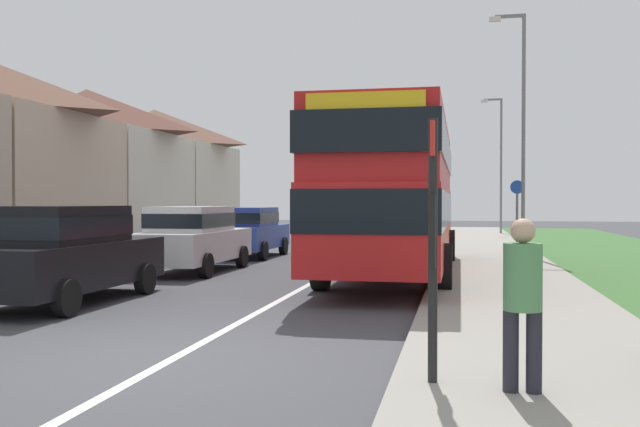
{
  "coord_description": "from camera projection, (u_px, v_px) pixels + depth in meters",
  "views": [
    {
      "loc": [
        3.25,
        -7.26,
        1.82
      ],
      "look_at": [
        0.68,
        5.28,
        1.6
      ],
      "focal_mm": 38.48,
      "sensor_mm": 36.0,
      "label": 1
    }
  ],
  "objects": [
    {
      "name": "street_lamp_far",
      "position": [
        499.0,
        157.0,
        37.21
      ],
      "size": [
        1.14,
        0.2,
        7.44
      ],
      "color": "slate",
      "rests_on": "ground_plane"
    },
    {
      "name": "house_terrace_far_side",
      "position": [
        40.0,
        162.0,
        27.01
      ],
      "size": [
        7.46,
        27.28,
        6.81
      ],
      "color": "tan",
      "rests_on": "ground_plane"
    },
    {
      "name": "street_lamp_mid",
      "position": [
        520.0,
        119.0,
        21.8
      ],
      "size": [
        1.14,
        0.2,
        7.79
      ],
      "color": "slate",
      "rests_on": "ground_plane"
    },
    {
      "name": "pavement_near_side",
      "position": [
        512.0,
        296.0,
        12.83
      ],
      "size": [
        3.2,
        68.0,
        0.12
      ],
      "primitive_type": "cube",
      "color": "gray",
      "rests_on": "ground_plane"
    },
    {
      "name": "parked_car_white",
      "position": [
        193.0,
        236.0,
        17.71
      ],
      "size": [
        1.89,
        4.41,
        1.7
      ],
      "color": "silver",
      "rests_on": "ground_plane"
    },
    {
      "name": "double_decker_bus",
      "position": [
        396.0,
        189.0,
        16.82
      ],
      "size": [
        2.8,
        11.31,
        3.7
      ],
      "color": "red",
      "rests_on": "ground_plane"
    },
    {
      "name": "lane_marking_centre",
      "position": [
        315.0,
        281.0,
        15.63
      ],
      "size": [
        0.14,
        60.0,
        0.01
      ],
      "primitive_type": "cube",
      "color": "silver",
      "rests_on": "ground_plane"
    },
    {
      "name": "cycle_route_sign",
      "position": [
        517.0,
        214.0,
        22.25
      ],
      "size": [
        0.44,
        0.08,
        2.52
      ],
      "color": "slate",
      "rests_on": "ground_plane"
    },
    {
      "name": "bus_stop_sign",
      "position": [
        433.0,
        231.0,
        6.44
      ],
      "size": [
        0.09,
        0.52,
        2.6
      ],
      "color": "black",
      "rests_on": "ground_plane"
    },
    {
      "name": "parked_car_blue",
      "position": [
        248.0,
        230.0,
        22.5
      ],
      "size": [
        1.89,
        4.03,
        1.64
      ],
      "color": "navy",
      "rests_on": "ground_plane"
    },
    {
      "name": "parked_car_black",
      "position": [
        64.0,
        250.0,
        12.19
      ],
      "size": [
        1.91,
        4.44,
        1.75
      ],
      "color": "black",
      "rests_on": "ground_plane"
    },
    {
      "name": "pedestrian_at_stop",
      "position": [
        523.0,
        296.0,
        6.09
      ],
      "size": [
        0.34,
        0.34,
        1.67
      ],
      "color": "#23232D",
      "rests_on": "ground_plane"
    },
    {
      "name": "ground_plane",
      "position": [
        169.0,
        361.0,
        7.8
      ],
      "size": [
        120.0,
        120.0,
        0.0
      ],
      "primitive_type": "plane",
      "color": "#424247"
    }
  ]
}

